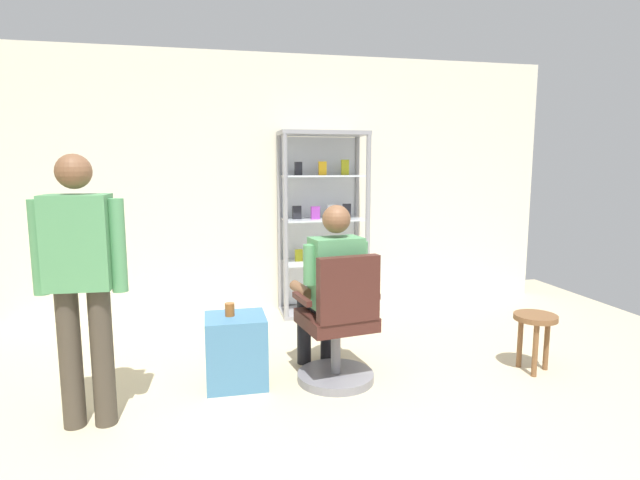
# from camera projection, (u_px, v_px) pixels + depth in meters

# --- Properties ---
(ground_plane) EXTENTS (7.20, 7.20, 0.00)m
(ground_plane) POSITION_uv_depth(u_px,v_px,m) (363.00, 456.00, 2.78)
(ground_plane) COLOR #C6B793
(back_wall) EXTENTS (6.00, 0.10, 2.70)m
(back_wall) POSITION_uv_depth(u_px,v_px,m) (280.00, 185.00, 5.48)
(back_wall) COLOR silver
(back_wall) RESTS_ON ground
(display_cabinet_main) EXTENTS (0.90, 0.45, 1.90)m
(display_cabinet_main) POSITION_uv_depth(u_px,v_px,m) (322.00, 222.00, 5.40)
(display_cabinet_main) COLOR gray
(display_cabinet_main) RESTS_ON ground
(office_chair) EXTENTS (0.60, 0.56, 0.96)m
(office_chair) POSITION_uv_depth(u_px,v_px,m) (339.00, 331.00, 3.64)
(office_chair) COLOR slate
(office_chair) RESTS_ON ground
(seated_shopkeeper) EXTENTS (0.53, 0.60, 1.29)m
(seated_shopkeeper) POSITION_uv_depth(u_px,v_px,m) (330.00, 282.00, 3.75)
(seated_shopkeeper) COLOR black
(seated_shopkeeper) RESTS_ON ground
(storage_crate) EXTENTS (0.42, 0.38, 0.51)m
(storage_crate) POSITION_uv_depth(u_px,v_px,m) (236.00, 350.00, 3.65)
(storage_crate) COLOR teal
(storage_crate) RESTS_ON ground
(tea_glass) EXTENTS (0.07, 0.07, 0.09)m
(tea_glass) POSITION_uv_depth(u_px,v_px,m) (230.00, 310.00, 3.61)
(tea_glass) COLOR brown
(tea_glass) RESTS_ON storage_crate
(standing_customer) EXTENTS (0.52, 0.24, 1.63)m
(standing_customer) POSITION_uv_depth(u_px,v_px,m) (81.00, 275.00, 2.98)
(standing_customer) COLOR #3F382D
(standing_customer) RESTS_ON ground
(wooden_stool) EXTENTS (0.32, 0.32, 0.45)m
(wooden_stool) POSITION_uv_depth(u_px,v_px,m) (535.00, 326.00, 3.88)
(wooden_stool) COLOR brown
(wooden_stool) RESTS_ON ground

